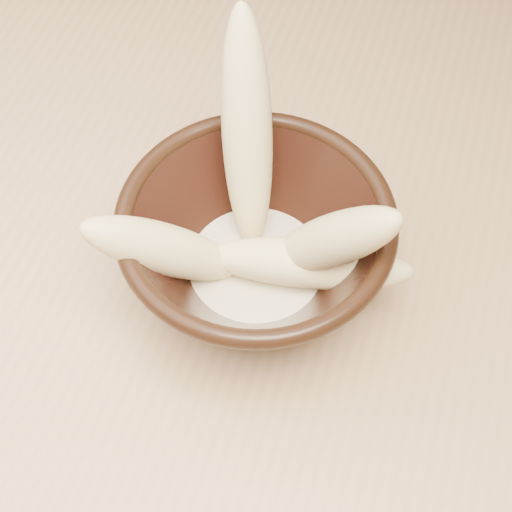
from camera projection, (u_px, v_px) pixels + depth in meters
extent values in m
plane|color=tan|center=(163.00, 419.00, 1.28)|extent=(4.00, 4.00, 0.00)
cube|color=tan|center=(76.00, 152.00, 0.66)|extent=(1.20, 0.80, 0.04)
cylinder|color=black|center=(256.00, 287.00, 0.56)|extent=(0.08, 0.08, 0.01)
cylinder|color=black|center=(256.00, 274.00, 0.54)|extent=(0.08, 0.08, 0.01)
torus|color=black|center=(256.00, 219.00, 0.48)|extent=(0.19, 0.19, 0.01)
cylinder|color=beige|center=(256.00, 268.00, 0.53)|extent=(0.11, 0.11, 0.01)
ellipsoid|color=#F4D790|center=(247.00, 134.00, 0.49)|extent=(0.07, 0.12, 0.17)
ellipsoid|color=#F4D790|center=(165.00, 249.00, 0.48)|extent=(0.12, 0.09, 0.11)
ellipsoid|color=#F4D790|center=(330.00, 242.00, 0.47)|extent=(0.12, 0.06, 0.13)
ellipsoid|color=#F4D790|center=(307.00, 263.00, 0.50)|extent=(0.15, 0.06, 0.05)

